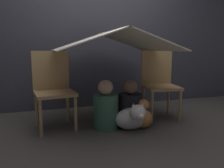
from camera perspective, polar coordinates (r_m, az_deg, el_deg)
ground_plane at (r=2.62m, az=1.41°, el=-11.46°), size 8.80×8.80×0.00m
wall_back at (r=3.52m, az=-4.47°, el=14.43°), size 7.00×0.05×2.50m
chair_left at (r=2.65m, az=-15.11°, el=-0.57°), size 0.48×0.48×0.90m
chair_right at (r=3.04m, az=12.22°, el=0.75°), size 0.49×0.49×0.90m
sheet_canopy at (r=2.65m, az=-0.00°, el=11.26°), size 1.38×1.17×0.24m
person_front at (r=2.54m, az=-1.66°, el=-6.42°), size 0.29×0.29×0.58m
person_second at (r=2.67m, az=4.75°, el=-5.88°), size 0.29×0.29×0.56m
dog at (r=2.52m, az=5.61°, el=-8.59°), size 0.41×0.38×0.35m
floor_cushion at (r=2.95m, az=0.34°, el=-8.05°), size 0.34×0.27×0.10m
plush_toy at (r=2.62m, az=8.09°, el=-8.31°), size 0.22×0.22×0.34m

